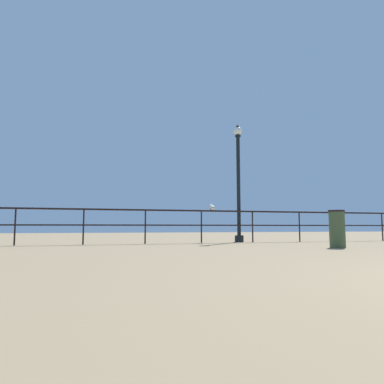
{
  "coord_description": "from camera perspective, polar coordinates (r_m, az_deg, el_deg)",
  "views": [
    {
      "loc": [
        -4.3,
        -1.24,
        0.49
      ],
      "look_at": [
        -1.33,
        8.65,
        1.52
      ],
      "focal_mm": 32.84,
      "sensor_mm": 36.0,
      "label": 1
    }
  ],
  "objects": [
    {
      "name": "pier_railing",
      "position": [
        11.24,
        5.78,
        -4.37
      ],
      "size": [
        22.8,
        0.05,
        1.02
      ],
      "color": "black",
      "rests_on": "ground_plane"
    },
    {
      "name": "lamppost_center",
      "position": [
        11.75,
        7.55,
        1.98
      ],
      "size": [
        0.29,
        0.29,
        3.95
      ],
      "color": "black",
      "rests_on": "ground_plane"
    },
    {
      "name": "seagull_on_rail",
      "position": [
        11.09,
        3.22,
        -2.5
      ],
      "size": [
        0.17,
        0.43,
        0.2
      ],
      "color": "silver",
      "rests_on": "pier_railing"
    },
    {
      "name": "trash_bin",
      "position": [
        9.11,
        22.5,
        -5.53
      ],
      "size": [
        0.38,
        0.38,
        0.9
      ],
      "color": "#3E502F",
      "rests_on": "ground_plane"
    }
  ]
}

